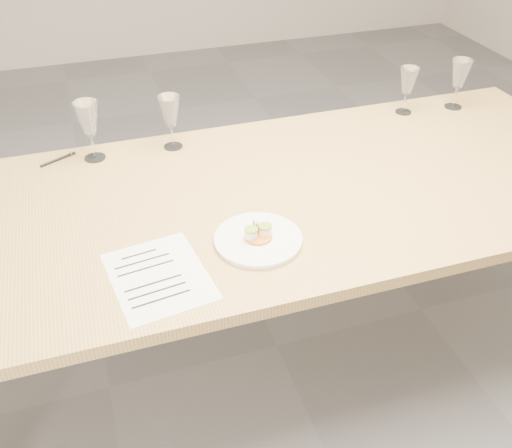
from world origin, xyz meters
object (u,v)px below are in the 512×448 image
object	(u,v)px
ballpoint_pen	(58,159)
wine_glass_2	(408,82)
wine_glass_0	(88,120)
dining_table	(281,207)
recipe_sheet	(159,276)
wine_glass_1	(170,112)
dinner_plate	(258,239)
wine_glass_3	(460,74)

from	to	relation	value
ballpoint_pen	wine_glass_2	xyz separation A→B (m)	(1.36, -0.03, 0.13)
wine_glass_0	dining_table	bearing A→B (deg)	-35.47
recipe_sheet	wine_glass_1	xyz separation A→B (m)	(0.18, 0.69, 0.14)
dinner_plate	recipe_sheet	world-z (taller)	dinner_plate
dinner_plate	wine_glass_2	size ratio (longest dim) A/B	1.35
wine_glass_1	wine_glass_2	bearing A→B (deg)	-0.04
wine_glass_2	wine_glass_1	bearing A→B (deg)	179.96
dinner_plate	wine_glass_3	world-z (taller)	wine_glass_3
wine_glass_0	wine_glass_3	bearing A→B (deg)	-0.94
wine_glass_2	wine_glass_3	distance (m)	0.22
wine_glass_0	wine_glass_2	xyz separation A→B (m)	(1.24, -0.00, -0.02)
dining_table	wine_glass_3	bearing A→B (deg)	22.71
ballpoint_pen	wine_glass_1	distance (m)	0.43
recipe_sheet	wine_glass_2	xyz separation A→B (m)	(1.13, 0.69, 0.13)
dining_table	recipe_sheet	xyz separation A→B (m)	(-0.46, -0.30, 0.07)
ballpoint_pen	wine_glass_0	xyz separation A→B (m)	(0.13, -0.02, 0.14)
wine_glass_0	wine_glass_1	world-z (taller)	wine_glass_0
ballpoint_pen	recipe_sheet	bearing A→B (deg)	-99.96
ballpoint_pen	wine_glass_3	bearing A→B (deg)	-29.21
wine_glass_2	recipe_sheet	bearing A→B (deg)	-148.51
wine_glass_0	ballpoint_pen	bearing A→B (deg)	169.70
dinner_plate	wine_glass_2	distance (m)	1.05
dining_table	recipe_sheet	size ratio (longest dim) A/B	7.04
recipe_sheet	wine_glass_2	distance (m)	1.33
wine_glass_0	wine_glass_3	world-z (taller)	wine_glass_0
wine_glass_1	wine_glass_3	size ratio (longest dim) A/B	0.98
dining_table	dinner_plate	xyz separation A→B (m)	(-0.16, -0.24, 0.08)
dining_table	wine_glass_3	world-z (taller)	wine_glass_3
ballpoint_pen	dining_table	bearing A→B (deg)	-59.14
dinner_plate	wine_glass_0	xyz separation A→B (m)	(-0.40, 0.64, 0.14)
wine_glass_1	wine_glass_0	bearing A→B (deg)	179.20
recipe_sheet	wine_glass_0	size ratio (longest dim) A/B	1.60
dinner_plate	recipe_sheet	distance (m)	0.31
wine_glass_2	ballpoint_pen	bearing A→B (deg)	178.85
dining_table	recipe_sheet	bearing A→B (deg)	-146.87
wine_glass_0	wine_glass_2	world-z (taller)	wine_glass_0
dining_table	recipe_sheet	distance (m)	0.55
recipe_sheet	wine_glass_0	bearing A→B (deg)	90.48
dinner_plate	ballpoint_pen	world-z (taller)	dinner_plate
dining_table	ballpoint_pen	xyz separation A→B (m)	(-0.69, 0.42, 0.07)
recipe_sheet	wine_glass_2	world-z (taller)	wine_glass_2
wine_glass_0	wine_glass_1	xyz separation A→B (m)	(0.28, -0.00, -0.01)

